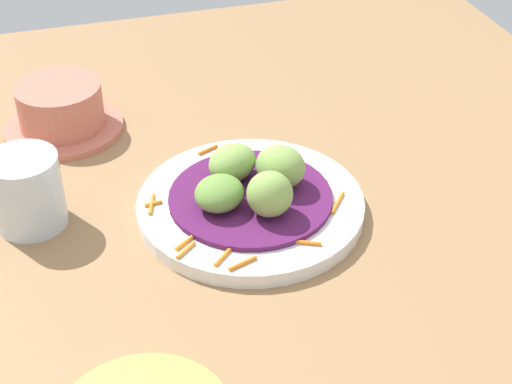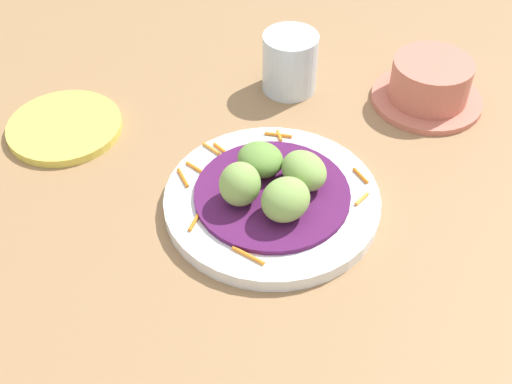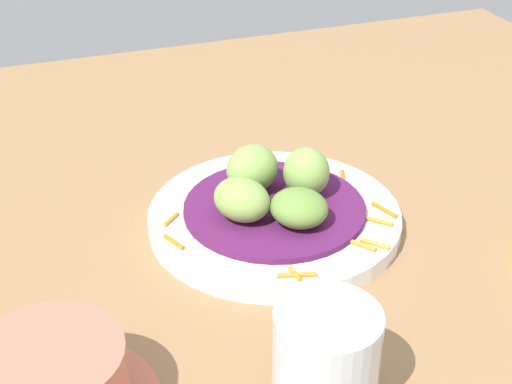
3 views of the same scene
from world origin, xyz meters
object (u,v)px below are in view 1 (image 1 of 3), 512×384
(guac_scoop_back, at_px, (281,166))
(terracotta_bowl, at_px, (61,111))
(guac_scoop_center, at_px, (219,193))
(main_plate, at_px, (251,206))
(guac_scoop_right, at_px, (270,194))
(guac_scoop_left, at_px, (232,163))
(water_glass, at_px, (27,191))

(guac_scoop_back, distance_m, terracotta_bowl, 0.30)
(guac_scoop_center, xyz_separation_m, terracotta_bowl, (0.23, 0.13, -0.01))
(main_plate, bearing_deg, terracotta_bowl, 37.47)
(main_plate, xyz_separation_m, guac_scoop_center, (-0.01, 0.04, 0.03))
(guac_scoop_right, bearing_deg, guac_scoop_back, -30.13)
(main_plate, xyz_separation_m, guac_scoop_back, (0.01, -0.04, 0.04))
(guac_scoop_right, height_order, guac_scoop_back, guac_scoop_right)
(guac_scoop_back, bearing_deg, guac_scoop_left, 59.87)
(guac_scoop_center, bearing_deg, guac_scoop_right, -120.13)
(guac_scoop_left, relative_size, guac_scoop_right, 1.15)
(guac_scoop_center, bearing_deg, guac_scoop_left, -30.13)
(main_plate, height_order, guac_scoop_center, guac_scoop_center)
(guac_scoop_center, xyz_separation_m, water_glass, (0.06, 0.18, 0.00))
(main_plate, xyz_separation_m, guac_scoop_right, (-0.04, -0.01, 0.04))
(guac_scoop_right, xyz_separation_m, guac_scoop_back, (0.04, -0.03, -0.00))
(guac_scoop_center, height_order, guac_scoop_back, guac_scoop_back)
(guac_scoop_right, relative_size, guac_scoop_back, 0.89)
(main_plate, xyz_separation_m, terracotta_bowl, (0.22, 0.17, 0.02))
(guac_scoop_center, distance_m, guac_scoop_right, 0.05)
(guac_scoop_right, bearing_deg, main_plate, 14.87)
(guac_scoop_right, distance_m, guac_scoop_back, 0.05)
(guac_scoop_center, relative_size, guac_scoop_right, 1.10)
(main_plate, height_order, terracotta_bowl, terracotta_bowl)
(guac_scoop_center, distance_m, terracotta_bowl, 0.27)
(main_plate, bearing_deg, guac_scoop_left, 14.87)
(guac_scoop_left, height_order, guac_scoop_right, guac_scoop_right)
(guac_scoop_left, height_order, water_glass, water_glass)
(guac_scoop_center, bearing_deg, guac_scoop_back, -75.13)
(guac_scoop_left, height_order, terracotta_bowl, same)
(guac_scoop_left, relative_size, water_glass, 0.69)
(guac_scoop_back, relative_size, terracotta_bowl, 0.37)
(guac_scoop_left, bearing_deg, water_glass, 86.46)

